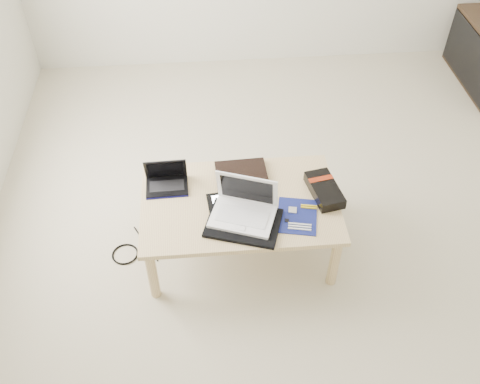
{
  "coord_description": "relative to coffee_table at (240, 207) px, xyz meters",
  "views": [
    {
      "loc": [
        -0.61,
        -2.22,
        2.54
      ],
      "look_at": [
        -0.43,
        -0.15,
        0.47
      ],
      "focal_mm": 40.0,
      "sensor_mm": 36.0,
      "label": 1
    }
  ],
  "objects": [
    {
      "name": "tablet",
      "position": [
        -0.04,
        -0.03,
        0.06
      ],
      "size": [
        0.29,
        0.23,
        0.01
      ],
      "color": "black",
      "rests_on": "coffee_table"
    },
    {
      "name": "coffee_table",
      "position": [
        0.0,
        0.0,
        0.0
      ],
      "size": [
        1.1,
        0.7,
        0.4
      ],
      "color": "#D4BD7F",
      "rests_on": "ground"
    },
    {
      "name": "neoprene_sleeve",
      "position": [
        0.01,
        -0.17,
        0.06
      ],
      "size": [
        0.45,
        0.39,
        0.02
      ],
      "primitive_type": "cube",
      "rotation": [
        0.0,
        0.0,
        -0.31
      ],
      "color": "black",
      "rests_on": "coffee_table"
    },
    {
      "name": "netbook",
      "position": [
        -0.4,
        0.16,
        0.08
      ],
      "size": [
        0.24,
        0.18,
        0.17
      ],
      "color": "black",
      "rests_on": "coffee_table"
    },
    {
      "name": "floor_cable_trail",
      "position": [
        -0.57,
        0.07,
        -0.35
      ],
      "size": [
        0.16,
        0.29,
        0.01
      ],
      "primitive_type": "cylinder",
      "rotation": [
        1.57,
        0.0,
        0.5
      ],
      "color": "black",
      "rests_on": "ground"
    },
    {
      "name": "floor_cable_coil",
      "position": [
        -0.69,
        -0.0,
        -0.35
      ],
      "size": [
        0.17,
        0.17,
        0.01
      ],
      "primitive_type": "torus",
      "rotation": [
        0.0,
        0.0,
        0.07
      ],
      "color": "black",
      "rests_on": "ground"
    },
    {
      "name": "ground",
      "position": [
        0.43,
        0.15,
        -0.35
      ],
      "size": [
        4.0,
        4.0,
        0.0
      ],
      "primitive_type": "plane",
      "color": "beige",
      "rests_on": "ground"
    },
    {
      "name": "gpu_box",
      "position": [
        0.48,
        0.02,
        0.08
      ],
      "size": [
        0.19,
        0.31,
        0.06
      ],
      "color": "black",
      "rests_on": "coffee_table"
    },
    {
      "name": "cable_coil",
      "position": [
        -0.07,
        -0.0,
        0.05
      ],
      "size": [
        0.1,
        0.1,
        0.01
      ],
      "primitive_type": "torus",
      "rotation": [
        0.0,
        0.0,
        -0.04
      ],
      "color": "black",
      "rests_on": "coffee_table"
    },
    {
      "name": "motherboard",
      "position": [
        0.3,
        -0.14,
        0.05
      ],
      "size": [
        0.26,
        0.3,
        0.01
      ],
      "color": "#0D1453",
      "rests_on": "coffee_table"
    },
    {
      "name": "remote",
      "position": [
        0.14,
        0.11,
        0.06
      ],
      "size": [
        0.1,
        0.24,
        0.02
      ],
      "color": "#B7B7BC",
      "rests_on": "coffee_table"
    },
    {
      "name": "white_laptop",
      "position": [
        0.01,
        -0.11,
        0.12
      ],
      "size": [
        0.39,
        0.34,
        0.24
      ],
      "color": "white",
      "rests_on": "neoprene_sleeve"
    },
    {
      "name": "book",
      "position": [
        0.03,
        0.2,
        0.06
      ],
      "size": [
        0.3,
        0.26,
        0.03
      ],
      "color": "black",
      "rests_on": "coffee_table"
    }
  ]
}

